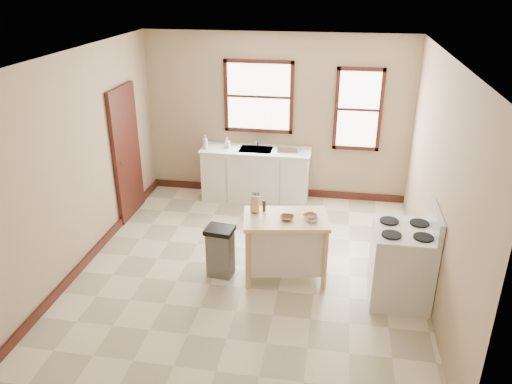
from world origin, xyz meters
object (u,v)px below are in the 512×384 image
(bowl_b, at_px, (310,216))
(bowl_c, at_px, (312,219))
(pepper_grinder, at_px, (264,206))
(bowl_a, at_px, (287,218))
(dish_rack, at_px, (288,149))
(soap_bottle_b, at_px, (227,143))
(gas_stove, at_px, (402,255))
(kitchen_island, at_px, (285,247))
(knife_block, at_px, (255,205))
(soap_bottle_a, at_px, (205,142))
(trash_bin, at_px, (220,251))

(bowl_b, height_order, bowl_c, bowl_c)
(pepper_grinder, height_order, bowl_a, pepper_grinder)
(pepper_grinder, relative_size, bowl_b, 0.90)
(bowl_c, bearing_deg, dish_rack, 103.19)
(soap_bottle_b, bearing_deg, bowl_a, -51.03)
(bowl_a, height_order, bowl_c, bowl_c)
(soap_bottle_b, xyz_separation_m, dish_rack, (1.04, -0.00, -0.04))
(pepper_grinder, distance_m, gas_stove, 1.78)
(kitchen_island, relative_size, bowl_b, 6.30)
(soap_bottle_b, distance_m, kitchen_island, 2.71)
(kitchen_island, height_order, bowl_b, bowl_b)
(kitchen_island, relative_size, bowl_c, 6.78)
(knife_block, distance_m, bowl_c, 0.75)
(soap_bottle_a, distance_m, knife_block, 2.46)
(gas_stove, bearing_deg, dish_rack, 122.68)
(soap_bottle_b, height_order, trash_bin, soap_bottle_b)
(soap_bottle_b, height_order, bowl_a, soap_bottle_b)
(gas_stove, bearing_deg, trash_bin, 176.42)
(kitchen_island, height_order, gas_stove, gas_stove)
(soap_bottle_b, distance_m, bowl_c, 2.86)
(kitchen_island, relative_size, knife_block, 5.24)
(dish_rack, relative_size, bowl_a, 2.04)
(bowl_b, xyz_separation_m, bowl_c, (0.03, -0.09, 0.00))
(gas_stove, bearing_deg, bowl_b, 166.00)
(soap_bottle_a, xyz_separation_m, trash_bin, (0.80, -2.33, -0.69))
(pepper_grinder, height_order, trash_bin, pepper_grinder)
(dish_rack, bearing_deg, soap_bottle_a, 171.12)
(soap_bottle_a, relative_size, dish_rack, 0.63)
(dish_rack, xyz_separation_m, trash_bin, (-0.61, -2.42, -0.62))
(dish_rack, distance_m, pepper_grinder, 2.19)
(soap_bottle_b, xyz_separation_m, bowl_c, (1.60, -2.37, -0.12))
(kitchen_island, height_order, knife_block, knife_block)
(bowl_a, height_order, bowl_b, bowl_a)
(knife_block, distance_m, gas_stove, 1.89)
(bowl_a, xyz_separation_m, bowl_b, (0.28, 0.10, -0.00))
(soap_bottle_a, height_order, soap_bottle_b, soap_bottle_a)
(soap_bottle_a, relative_size, bowl_b, 1.38)
(pepper_grinder, relative_size, gas_stove, 0.12)
(bowl_c, bearing_deg, knife_block, 168.82)
(pepper_grinder, bearing_deg, kitchen_island, -23.84)
(soap_bottle_b, relative_size, bowl_b, 1.04)
(bowl_b, distance_m, gas_stove, 1.18)
(soap_bottle_a, height_order, kitchen_island, soap_bottle_a)
(dish_rack, bearing_deg, kitchen_island, -96.93)
(knife_block, height_order, bowl_c, knife_block)
(dish_rack, height_order, kitchen_island, dish_rack)
(knife_block, distance_m, trash_bin, 0.77)
(soap_bottle_a, xyz_separation_m, pepper_grinder, (1.33, -2.10, -0.10))
(soap_bottle_a, distance_m, gas_stove, 3.94)
(knife_block, bearing_deg, trash_bin, -149.22)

